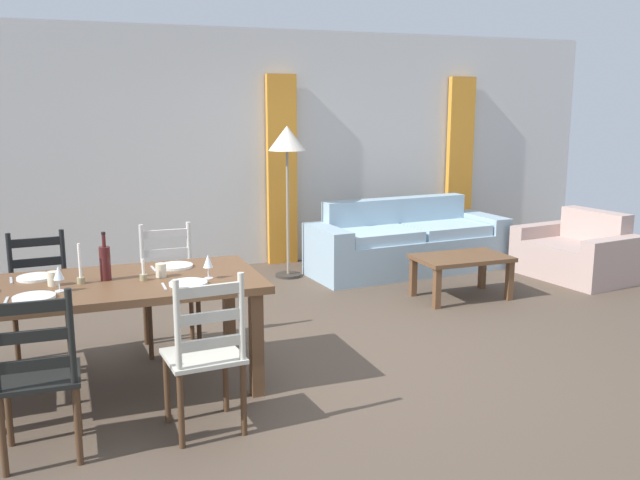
# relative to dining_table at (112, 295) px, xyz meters

# --- Properties ---
(ground_plane) EXTENTS (9.60, 9.60, 0.02)m
(ground_plane) POSITION_rel_dining_table_xyz_m (1.55, 0.03, -0.67)
(ground_plane) COLOR brown
(wall_far) EXTENTS (9.60, 0.16, 2.70)m
(wall_far) POSITION_rel_dining_table_xyz_m (1.55, 3.33, 0.69)
(wall_far) COLOR silver
(wall_far) RESTS_ON ground_plane
(curtain_panel_left) EXTENTS (0.35, 0.08, 2.20)m
(curtain_panel_left) POSITION_rel_dining_table_xyz_m (2.17, 3.19, 0.44)
(curtain_panel_left) COLOR orange
(curtain_panel_left) RESTS_ON ground_plane
(curtain_panel_right) EXTENTS (0.35, 0.08, 2.20)m
(curtain_panel_right) POSITION_rel_dining_table_xyz_m (4.57, 3.19, 0.44)
(curtain_panel_right) COLOR orange
(curtain_panel_right) RESTS_ON ground_plane
(dining_table) EXTENTS (1.90, 0.96, 0.75)m
(dining_table) POSITION_rel_dining_table_xyz_m (0.00, 0.00, 0.00)
(dining_table) COLOR brown
(dining_table) RESTS_ON ground_plane
(dining_chair_near_left) EXTENTS (0.43, 0.41, 0.96)m
(dining_chair_near_left) POSITION_rel_dining_table_xyz_m (-0.44, -0.78, -0.19)
(dining_chair_near_left) COLOR black
(dining_chair_near_left) RESTS_ON ground_plane
(dining_chair_near_right) EXTENTS (0.45, 0.43, 0.96)m
(dining_chair_near_right) POSITION_rel_dining_table_xyz_m (0.44, -0.78, -0.19)
(dining_chair_near_right) COLOR beige
(dining_chair_near_right) RESTS_ON ground_plane
(dining_chair_far_left) EXTENTS (0.44, 0.43, 0.96)m
(dining_chair_far_left) POSITION_rel_dining_table_xyz_m (-0.45, 0.73, -0.19)
(dining_chair_far_left) COLOR black
(dining_chair_far_left) RESTS_ON ground_plane
(dining_chair_far_right) EXTENTS (0.43, 0.41, 0.96)m
(dining_chair_far_right) POSITION_rel_dining_table_xyz_m (0.47, 0.74, -0.19)
(dining_chair_far_right) COLOR beige
(dining_chair_far_right) RESTS_ON ground_plane
(dinner_plate_near_left) EXTENTS (0.24, 0.24, 0.02)m
(dinner_plate_near_left) POSITION_rel_dining_table_xyz_m (-0.45, -0.25, 0.10)
(dinner_plate_near_left) COLOR white
(dinner_plate_near_left) RESTS_ON dining_table
(fork_near_left) EXTENTS (0.02, 0.17, 0.01)m
(fork_near_left) POSITION_rel_dining_table_xyz_m (-0.60, -0.25, 0.09)
(fork_near_left) COLOR silver
(fork_near_left) RESTS_ON dining_table
(dinner_plate_near_right) EXTENTS (0.24, 0.24, 0.02)m
(dinner_plate_near_right) POSITION_rel_dining_table_xyz_m (0.45, -0.25, 0.10)
(dinner_plate_near_right) COLOR white
(dinner_plate_near_right) RESTS_ON dining_table
(fork_near_right) EXTENTS (0.02, 0.17, 0.01)m
(fork_near_right) POSITION_rel_dining_table_xyz_m (0.30, -0.25, 0.09)
(fork_near_right) COLOR silver
(fork_near_right) RESTS_ON dining_table
(dinner_plate_far_left) EXTENTS (0.24, 0.24, 0.02)m
(dinner_plate_far_left) POSITION_rel_dining_table_xyz_m (-0.45, 0.25, 0.10)
(dinner_plate_far_left) COLOR white
(dinner_plate_far_left) RESTS_ON dining_table
(fork_far_left) EXTENTS (0.03, 0.17, 0.01)m
(fork_far_left) POSITION_rel_dining_table_xyz_m (-0.60, 0.25, 0.09)
(fork_far_left) COLOR silver
(fork_far_left) RESTS_ON dining_table
(dinner_plate_far_right) EXTENTS (0.24, 0.24, 0.02)m
(dinner_plate_far_right) POSITION_rel_dining_table_xyz_m (0.45, 0.25, 0.10)
(dinner_plate_far_right) COLOR white
(dinner_plate_far_right) RESTS_ON dining_table
(fork_far_right) EXTENTS (0.02, 0.17, 0.01)m
(fork_far_right) POSITION_rel_dining_table_xyz_m (0.30, 0.25, 0.09)
(fork_far_right) COLOR silver
(fork_far_right) RESTS_ON dining_table
(wine_bottle) EXTENTS (0.07, 0.07, 0.32)m
(wine_bottle) POSITION_rel_dining_table_xyz_m (-0.03, 0.05, 0.20)
(wine_bottle) COLOR #471919
(wine_bottle) RESTS_ON dining_table
(wine_glass_near_left) EXTENTS (0.06, 0.06, 0.16)m
(wine_glass_near_left) POSITION_rel_dining_table_xyz_m (-0.31, -0.13, 0.20)
(wine_glass_near_left) COLOR white
(wine_glass_near_left) RESTS_ON dining_table
(wine_glass_near_right) EXTENTS (0.06, 0.06, 0.16)m
(wine_glass_near_right) POSITION_rel_dining_table_xyz_m (0.60, -0.15, 0.20)
(wine_glass_near_right) COLOR white
(wine_glass_near_right) RESTS_ON dining_table
(coffee_cup_primary) EXTENTS (0.07, 0.07, 0.09)m
(coffee_cup_primary) POSITION_rel_dining_table_xyz_m (0.32, 0.01, 0.13)
(coffee_cup_primary) COLOR beige
(coffee_cup_primary) RESTS_ON dining_table
(coffee_cup_secondary) EXTENTS (0.07, 0.07, 0.09)m
(coffee_cup_secondary) POSITION_rel_dining_table_xyz_m (-0.34, 0.03, 0.13)
(coffee_cup_secondary) COLOR beige
(coffee_cup_secondary) RESTS_ON dining_table
(candle_tall) EXTENTS (0.05, 0.05, 0.26)m
(candle_tall) POSITION_rel_dining_table_xyz_m (-0.18, 0.02, 0.16)
(candle_tall) COLOR #998C66
(candle_tall) RESTS_ON dining_table
(candle_short) EXTENTS (0.05, 0.05, 0.14)m
(candle_short) POSITION_rel_dining_table_xyz_m (0.20, -0.04, 0.12)
(candle_short) COLOR #998C66
(candle_short) RESTS_ON dining_table
(couch) EXTENTS (2.34, 0.98, 0.80)m
(couch) POSITION_rel_dining_table_xyz_m (3.36, 2.34, -0.37)
(couch) COLOR #94AFBF
(couch) RESTS_ON ground_plane
(coffee_table) EXTENTS (0.90, 0.56, 0.42)m
(coffee_table) POSITION_rel_dining_table_xyz_m (3.33, 1.12, -0.31)
(coffee_table) COLOR brown
(coffee_table) RESTS_ON ground_plane
(armchair_upholstered) EXTENTS (0.95, 1.26, 0.72)m
(armchair_upholstered) POSITION_rel_dining_table_xyz_m (4.98, 1.38, -0.41)
(armchair_upholstered) COLOR #B5988F
(armchair_upholstered) RESTS_ON ground_plane
(standing_lamp) EXTENTS (0.40, 0.40, 1.64)m
(standing_lamp) POSITION_rel_dining_table_xyz_m (2.02, 2.52, 0.75)
(standing_lamp) COLOR #332D28
(standing_lamp) RESTS_ON ground_plane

